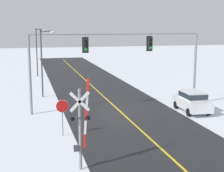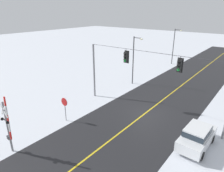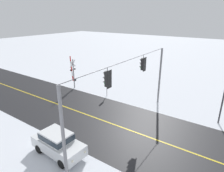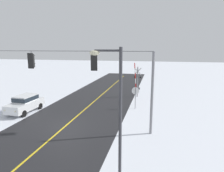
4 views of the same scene
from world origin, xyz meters
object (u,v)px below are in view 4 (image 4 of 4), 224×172
(stop_sign, at_px, (135,93))
(streetlamp_near, at_px, (115,109))
(parked_car_white, at_px, (25,103))
(railroad_crossing, at_px, (137,80))

(stop_sign, xyz_separation_m, streetlamp_near, (-0.41, 12.45, 2.20))
(parked_car_white, xyz_separation_m, streetlamp_near, (-11.19, 8.87, 2.96))
(railroad_crossing, bearing_deg, stop_sign, 93.57)
(railroad_crossing, bearing_deg, streetlamp_near, 92.38)
(stop_sign, relative_size, railroad_crossing, 0.52)
(railroad_crossing, height_order, parked_car_white, railroad_crossing)
(parked_car_white, relative_size, streetlamp_near, 0.65)
(railroad_crossing, distance_m, parked_car_white, 13.78)
(railroad_crossing, relative_size, streetlamp_near, 0.69)
(stop_sign, relative_size, streetlamp_near, 0.36)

